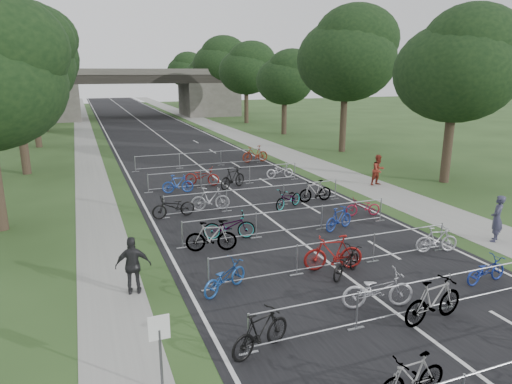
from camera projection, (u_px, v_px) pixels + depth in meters
road at (150, 129)px, 54.57m from camera, size 11.00×140.00×0.01m
sidewalk_right at (215, 126)px, 57.36m from camera, size 3.00×140.00×0.01m
sidewalk_left at (84, 132)px, 51.94m from camera, size 2.00×140.00×0.01m
lane_markings at (150, 129)px, 54.57m from camera, size 0.12×140.00×0.00m
overpass_bridge at (133, 93)px, 67.18m from camera, size 31.00×8.00×7.05m
park_sign at (160, 340)px, 9.51m from camera, size 0.45×0.06×1.83m
tree_right_0 at (459, 67)px, 26.67m from camera, size 7.17×7.17×10.93m
tree_left_1 at (14, 61)px, 28.82m from camera, size 7.56×7.56×11.53m
tree_right_1 at (348, 56)px, 37.23m from camera, size 8.18×8.18×12.47m
tree_left_2 at (29, 54)px, 39.42m from camera, size 8.40×8.40×12.81m
tree_right_2 at (286, 78)px, 48.55m from camera, size 6.16×6.16×9.39m
tree_left_3 at (40, 73)px, 50.65m from camera, size 6.72×6.72×10.25m
tree_right_3 at (247, 69)px, 59.11m from camera, size 7.17×7.17×10.93m
tree_left_4 at (45, 67)px, 61.26m from camera, size 7.56×7.56×11.53m
tree_right_4 at (220, 63)px, 69.67m from camera, size 8.18×8.18×12.47m
tree_left_5 at (49, 62)px, 71.86m from camera, size 8.40×8.40×12.81m
tree_right_5 at (201, 76)px, 80.98m from camera, size 6.16×6.16×9.39m
tree_left_6 at (53, 72)px, 83.09m from camera, size 6.72×6.72×10.25m
tree_right_6 at (186, 70)px, 91.55m from camera, size 7.17×7.17×10.93m
barrier_row_1 at (404, 301)px, 12.62m from camera, size 9.70×0.08×1.10m
barrier_row_2 at (337, 254)px, 15.86m from camera, size 9.70×0.08×1.10m
barrier_row_3 at (290, 221)px, 19.28m from camera, size 9.70×0.08×1.10m
barrier_row_4 at (256, 198)px, 22.89m from camera, size 9.70×0.08×1.10m
barrier_row_5 at (226, 177)px, 27.39m from camera, size 9.70×0.08×1.10m
barrier_row_6 at (201, 159)px, 32.80m from camera, size 9.70×0.08×1.10m
bike_1 at (412, 377)px, 9.52m from camera, size 1.71×0.52×1.02m
bike_4 at (261, 332)px, 11.08m from camera, size 1.91×1.16×1.11m
bike_5 at (378, 290)px, 13.21m from camera, size 2.25×1.22×1.12m
bike_6 at (434, 301)px, 12.42m from camera, size 2.16×0.83×1.26m
bike_7 at (486, 270)px, 14.78m from camera, size 1.71×0.69×0.88m
bike_8 at (225, 277)px, 14.18m from camera, size 1.93×1.51×0.98m
bike_9 at (333, 253)px, 15.70m from camera, size 2.17×1.04×1.26m
bike_10 at (346, 263)px, 15.29m from camera, size 1.87×1.50×0.95m
bike_11 at (437, 240)px, 17.27m from camera, size 1.73×0.85×1.00m
bike_12 at (211, 237)px, 17.36m from camera, size 2.03×1.04×1.18m
bike_13 at (229, 226)px, 18.64m from camera, size 2.24×1.20×1.12m
bike_14 at (339, 219)px, 19.74m from camera, size 1.77×1.05×1.02m
bike_15 at (363, 207)px, 21.67m from camera, size 1.76×0.96×0.88m
bike_16 at (174, 207)px, 21.40m from camera, size 2.10×0.90×1.07m
bike_17 at (210, 199)px, 22.48m from camera, size 1.99×0.88×1.16m
bike_18 at (289, 199)px, 22.85m from camera, size 2.04×1.51×1.02m
bike_19 at (315, 191)px, 23.99m from camera, size 1.92×0.58×1.15m
bike_20 at (178, 184)px, 25.74m from camera, size 1.81×0.71×1.06m
bike_21 at (202, 176)px, 27.48m from camera, size 2.21×1.72×1.12m
bike_22 at (233, 178)px, 26.72m from camera, size 2.09×1.56×1.25m
bike_23 at (280, 171)px, 29.40m from camera, size 1.84×0.82×0.93m
bike_27 at (255, 154)px, 34.49m from camera, size 2.09×0.69×1.24m
pedestrian_a at (497, 219)px, 18.30m from camera, size 0.84×0.77×1.91m
pedestrian_b at (378, 170)px, 27.43m from camera, size 1.01×0.85×1.85m
pedestrian_c at (133, 266)px, 13.97m from camera, size 1.14×0.63×1.84m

